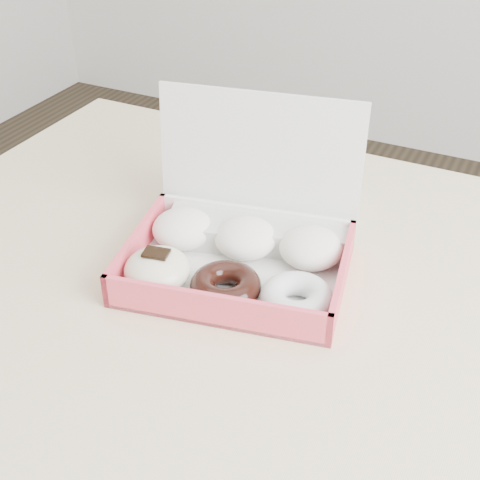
% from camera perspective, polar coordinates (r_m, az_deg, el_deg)
% --- Properties ---
extents(table, '(1.20, 0.80, 0.75)m').
position_cam_1_polar(table, '(0.89, 4.96, -8.21)').
color(table, '#D2B88A').
rests_on(table, ground).
extents(donut_box, '(0.32, 0.28, 0.20)m').
position_cam_1_polar(donut_box, '(0.86, -0.23, -0.74)').
color(donut_box, white).
rests_on(donut_box, table).
extents(newspapers, '(0.29, 0.26, 0.04)m').
position_cam_1_polar(newspapers, '(0.96, 1.95, 2.58)').
color(newspapers, beige).
rests_on(newspapers, table).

